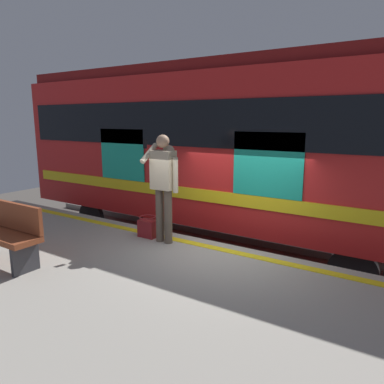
% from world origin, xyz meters
% --- Properties ---
extents(ground_plane, '(24.74, 24.74, 0.00)m').
position_xyz_m(ground_plane, '(0.00, 0.00, 0.00)').
color(ground_plane, '#4C4742').
extents(platform, '(12.33, 4.58, 1.05)m').
position_xyz_m(platform, '(0.00, 2.29, 0.52)').
color(platform, '#9E998E').
rests_on(platform, ground).
extents(safety_line, '(12.08, 0.16, 0.01)m').
position_xyz_m(safety_line, '(0.00, 0.30, 1.05)').
color(safety_line, yellow).
rests_on(safety_line, platform).
extents(track_rail_near, '(16.02, 0.08, 0.16)m').
position_xyz_m(track_rail_near, '(0.00, -1.53, 0.08)').
color(track_rail_near, slate).
rests_on(track_rail_near, ground).
extents(track_rail_far, '(16.02, 0.08, 0.16)m').
position_xyz_m(track_rail_far, '(0.00, -2.96, 0.08)').
color(track_rail_far, slate).
rests_on(track_rail_far, ground).
extents(train_carriage, '(9.97, 2.95, 4.15)m').
position_xyz_m(train_carriage, '(1.30, -2.24, 2.61)').
color(train_carriage, red).
rests_on(train_carriage, ground).
extents(passenger, '(0.57, 0.55, 1.85)m').
position_xyz_m(passenger, '(0.88, 0.50, 2.15)').
color(passenger, brown).
rests_on(passenger, platform).
extents(handbag, '(0.34, 0.31, 0.38)m').
position_xyz_m(handbag, '(1.30, 0.45, 1.22)').
color(handbag, maroon).
rests_on(handbag, platform).
extents(bench, '(1.46, 0.44, 0.90)m').
position_xyz_m(bench, '(2.29, 2.52, 1.53)').
color(bench, brown).
rests_on(bench, platform).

